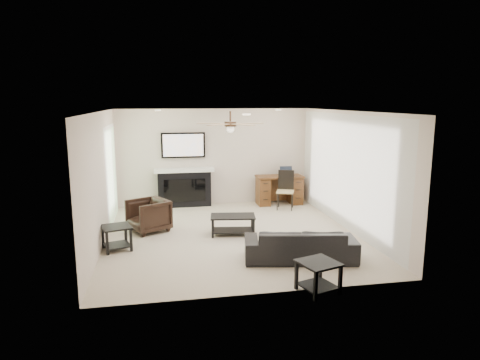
{
  "coord_description": "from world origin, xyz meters",
  "views": [
    {
      "loc": [
        -1.38,
        -8.28,
        2.71
      ],
      "look_at": [
        0.18,
        0.03,
        1.13
      ],
      "focal_mm": 32.0,
      "sensor_mm": 36.0,
      "label": 1
    }
  ],
  "objects_px": {
    "sofa": "(300,244)",
    "coffee_table": "(233,225)",
    "desk": "(279,190)",
    "fireplace_unit": "(184,170)",
    "armchair": "(148,215)"
  },
  "relations": [
    {
      "from": "armchair",
      "to": "desk",
      "type": "bearing_deg",
      "value": 89.66
    },
    {
      "from": "armchair",
      "to": "fireplace_unit",
      "type": "height_order",
      "value": "fireplace_unit"
    },
    {
      "from": "fireplace_unit",
      "to": "desk",
      "type": "distance_m",
      "value": 2.55
    },
    {
      "from": "sofa",
      "to": "armchair",
      "type": "distance_m",
      "value": 3.37
    },
    {
      "from": "sofa",
      "to": "desk",
      "type": "height_order",
      "value": "desk"
    },
    {
      "from": "armchair",
      "to": "coffee_table",
      "type": "relative_size",
      "value": 0.83
    },
    {
      "from": "fireplace_unit",
      "to": "desk",
      "type": "bearing_deg",
      "value": -4.6
    },
    {
      "from": "desk",
      "to": "armchair",
      "type": "bearing_deg",
      "value": -151.54
    },
    {
      "from": "armchair",
      "to": "fireplace_unit",
      "type": "xyz_separation_m",
      "value": [
        0.87,
        2.02,
        0.61
      ]
    },
    {
      "from": "sofa",
      "to": "coffee_table",
      "type": "bearing_deg",
      "value": -50.39
    },
    {
      "from": "sofa",
      "to": "fireplace_unit",
      "type": "bearing_deg",
      "value": -57.24
    },
    {
      "from": "coffee_table",
      "to": "desk",
      "type": "height_order",
      "value": "desk"
    },
    {
      "from": "coffee_table",
      "to": "fireplace_unit",
      "type": "relative_size",
      "value": 0.47
    },
    {
      "from": "coffee_table",
      "to": "sofa",
      "type": "bearing_deg",
      "value": -52.61
    },
    {
      "from": "sofa",
      "to": "fireplace_unit",
      "type": "distance_m",
      "value": 4.56
    }
  ]
}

